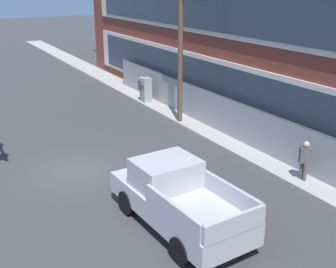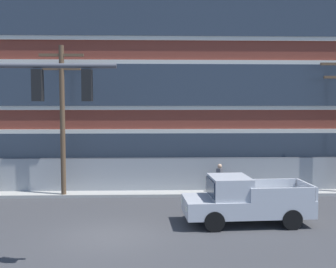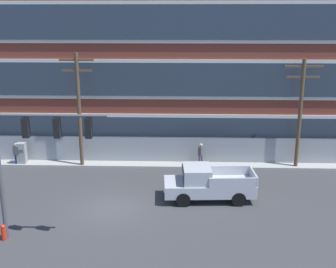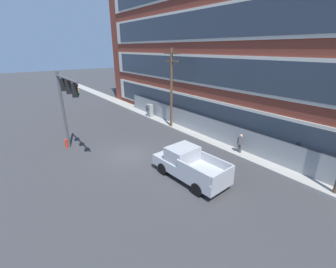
{
  "view_description": "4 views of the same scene",
  "coord_description": "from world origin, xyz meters",
  "px_view_note": "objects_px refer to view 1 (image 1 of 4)",
  "views": [
    {
      "loc": [
        15.1,
        -4.39,
        7.14
      ],
      "look_at": [
        1.59,
        3.26,
        1.52
      ],
      "focal_mm": 45.0,
      "sensor_mm": 36.0,
      "label": 1
    },
    {
      "loc": [
        1.65,
        -15.45,
        4.9
      ],
      "look_at": [
        2.25,
        3.27,
        3.58
      ],
      "focal_mm": 45.0,
      "sensor_mm": 36.0,
      "label": 2
    },
    {
      "loc": [
        3.83,
        -21.09,
        10.07
      ],
      "look_at": [
        3.05,
        1.68,
        3.82
      ],
      "focal_mm": 45.0,
      "sensor_mm": 36.0,
      "label": 3
    },
    {
      "loc": [
        14.59,
        -7.28,
        7.93
      ],
      "look_at": [
        2.88,
        1.64,
        2.27
      ],
      "focal_mm": 24.0,
      "sensor_mm": 36.0,
      "label": 4
    }
  ],
  "objects_px": {
    "utility_pole_near_corner": "(180,40)",
    "pedestrian_by_fence": "(141,88)",
    "electrical_cabinet": "(146,91)",
    "pedestrian_near_cabinet": "(305,159)",
    "pickup_truck_silver": "(177,198)"
  },
  "relations": [
    {
      "from": "utility_pole_near_corner",
      "to": "pedestrian_by_fence",
      "type": "relative_size",
      "value": 4.7
    },
    {
      "from": "electrical_cabinet",
      "to": "pedestrian_near_cabinet",
      "type": "bearing_deg",
      "value": 0.85
    },
    {
      "from": "pedestrian_near_cabinet",
      "to": "pedestrian_by_fence",
      "type": "height_order",
      "value": "same"
    },
    {
      "from": "electrical_cabinet",
      "to": "pedestrian_near_cabinet",
      "type": "xyz_separation_m",
      "value": [
        12.65,
        0.19,
        0.15
      ]
    },
    {
      "from": "pedestrian_near_cabinet",
      "to": "pedestrian_by_fence",
      "type": "xyz_separation_m",
      "value": [
        -12.96,
        -0.35,
        0.0
      ]
    },
    {
      "from": "utility_pole_near_corner",
      "to": "pedestrian_by_fence",
      "type": "bearing_deg",
      "value": 179.84
    },
    {
      "from": "pedestrian_near_cabinet",
      "to": "electrical_cabinet",
      "type": "bearing_deg",
      "value": -179.15
    },
    {
      "from": "pickup_truck_silver",
      "to": "utility_pole_near_corner",
      "type": "distance_m",
      "value": 10.53
    },
    {
      "from": "pedestrian_near_cabinet",
      "to": "pickup_truck_silver",
      "type": "bearing_deg",
      "value": -88.58
    },
    {
      "from": "utility_pole_near_corner",
      "to": "electrical_cabinet",
      "type": "bearing_deg",
      "value": 177.71
    },
    {
      "from": "electrical_cabinet",
      "to": "pedestrian_by_fence",
      "type": "height_order",
      "value": "pedestrian_by_fence"
    },
    {
      "from": "pickup_truck_silver",
      "to": "electrical_cabinet",
      "type": "distance_m",
      "value": 13.87
    },
    {
      "from": "utility_pole_near_corner",
      "to": "electrical_cabinet",
      "type": "relative_size",
      "value": 4.81
    },
    {
      "from": "utility_pole_near_corner",
      "to": "pedestrian_near_cabinet",
      "type": "distance_m",
      "value": 9.01
    },
    {
      "from": "utility_pole_near_corner",
      "to": "electrical_cabinet",
      "type": "distance_m",
      "value": 5.6
    }
  ]
}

